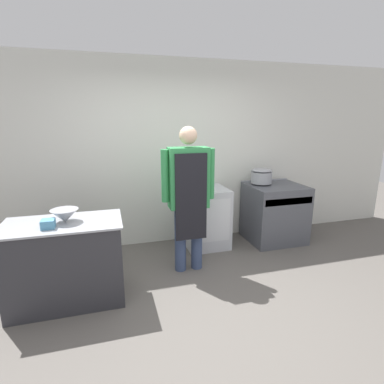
{
  "coord_description": "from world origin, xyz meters",
  "views": [
    {
      "loc": [
        -0.91,
        -2.4,
        1.87
      ],
      "look_at": [
        0.08,
        1.06,
        0.98
      ],
      "focal_mm": 28.0,
      "sensor_mm": 36.0,
      "label": 1
    }
  ],
  "objects_px": {
    "stove": "(274,213)",
    "person_cook": "(189,191)",
    "stock_pot": "(261,176)",
    "mixing_bowl": "(65,216)",
    "plastic_tub": "(48,224)",
    "fridge_unit": "(206,217)"
  },
  "relations": [
    {
      "from": "stove",
      "to": "person_cook",
      "type": "distance_m",
      "value": 1.73
    },
    {
      "from": "stock_pot",
      "to": "mixing_bowl",
      "type": "bearing_deg",
      "value": -160.28
    },
    {
      "from": "mixing_bowl",
      "to": "plastic_tub",
      "type": "height_order",
      "value": "mixing_bowl"
    },
    {
      "from": "mixing_bowl",
      "to": "stock_pot",
      "type": "xyz_separation_m",
      "value": [
        2.7,
        0.97,
        0.08
      ]
    },
    {
      "from": "stove",
      "to": "mixing_bowl",
      "type": "relative_size",
      "value": 3.34
    },
    {
      "from": "stove",
      "to": "stock_pot",
      "type": "xyz_separation_m",
      "value": [
        -0.19,
        0.13,
        0.57
      ]
    },
    {
      "from": "person_cook",
      "to": "stove",
      "type": "bearing_deg",
      "value": 19.87
    },
    {
      "from": "stove",
      "to": "person_cook",
      "type": "xyz_separation_m",
      "value": [
        -1.53,
        -0.55,
        0.58
      ]
    },
    {
      "from": "stove",
      "to": "fridge_unit",
      "type": "distance_m",
      "value": 1.1
    },
    {
      "from": "stove",
      "to": "fridge_unit",
      "type": "bearing_deg",
      "value": 175.18
    },
    {
      "from": "person_cook",
      "to": "plastic_tub",
      "type": "bearing_deg",
      "value": -163.79
    },
    {
      "from": "stove",
      "to": "stock_pot",
      "type": "relative_size",
      "value": 2.84
    },
    {
      "from": "person_cook",
      "to": "mixing_bowl",
      "type": "height_order",
      "value": "person_cook"
    },
    {
      "from": "fridge_unit",
      "to": "plastic_tub",
      "type": "distance_m",
      "value": 2.26
    },
    {
      "from": "mixing_bowl",
      "to": "person_cook",
      "type": "bearing_deg",
      "value": 11.84
    },
    {
      "from": "fridge_unit",
      "to": "plastic_tub",
      "type": "xyz_separation_m",
      "value": [
        -1.93,
        -1.08,
        0.47
      ]
    },
    {
      "from": "mixing_bowl",
      "to": "stock_pot",
      "type": "distance_m",
      "value": 2.87
    },
    {
      "from": "stove",
      "to": "fridge_unit",
      "type": "relative_size",
      "value": 1.02
    },
    {
      "from": "person_cook",
      "to": "stock_pot",
      "type": "distance_m",
      "value": 1.51
    },
    {
      "from": "fridge_unit",
      "to": "plastic_tub",
      "type": "bearing_deg",
      "value": -150.79
    },
    {
      "from": "mixing_bowl",
      "to": "plastic_tub",
      "type": "xyz_separation_m",
      "value": [
        -0.13,
        -0.15,
        -0.02
      ]
    },
    {
      "from": "stove",
      "to": "mixing_bowl",
      "type": "height_order",
      "value": "mixing_bowl"
    }
  ]
}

